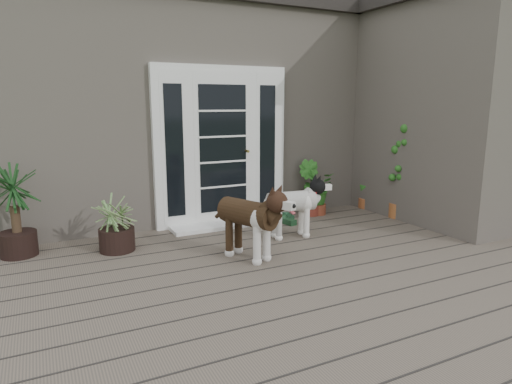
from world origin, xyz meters
name	(u,v)px	position (x,y,z in m)	size (l,w,h in m)	color
deck	(325,277)	(0.00, 0.40, 0.06)	(6.20, 4.60, 0.12)	#6B5B4C
house_main	(189,116)	(0.00, 4.65, 1.55)	(7.40, 4.00, 3.10)	#665E54
roof_main	(186,18)	(0.00, 4.65, 3.20)	(7.60, 4.20, 0.20)	#2D2826
house_wing	(450,119)	(2.90, 1.50, 1.55)	(1.60, 2.40, 3.10)	#665E54
door_unit	(222,146)	(-0.20, 2.60, 1.19)	(1.90, 0.14, 2.15)	white
door_step	(229,224)	(-0.20, 2.40, 0.14)	(1.60, 0.40, 0.05)	white
brindle_dog	(248,226)	(-0.52, 1.10, 0.49)	(0.38, 0.88, 0.74)	#3D2716
white_dog	(291,211)	(0.29, 1.56, 0.46)	(0.34, 0.80, 0.67)	white
spider_plant	(116,221)	(-1.75, 1.99, 0.47)	(0.66, 0.66, 0.70)	#748D57
yucca	(15,209)	(-2.75, 2.30, 0.65)	(0.74, 0.74, 1.07)	black
herb_a	(318,196)	(1.26, 2.38, 0.40)	(0.43, 0.43, 0.55)	#295E1B
herb_b	(311,195)	(1.14, 2.40, 0.42)	(0.41, 0.41, 0.61)	#1D5E1B
herb_c	(368,190)	(2.23, 2.39, 0.40)	(0.36, 0.36, 0.56)	#1D661D
sapling	(402,166)	(2.22, 1.70, 0.89)	(0.45, 0.45, 1.54)	#1B5718
clog_left	(287,220)	(0.57, 2.12, 0.17)	(0.15, 0.32, 0.10)	#17391E
clog_right	(288,216)	(0.72, 2.36, 0.16)	(0.13, 0.29, 0.09)	#15351F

